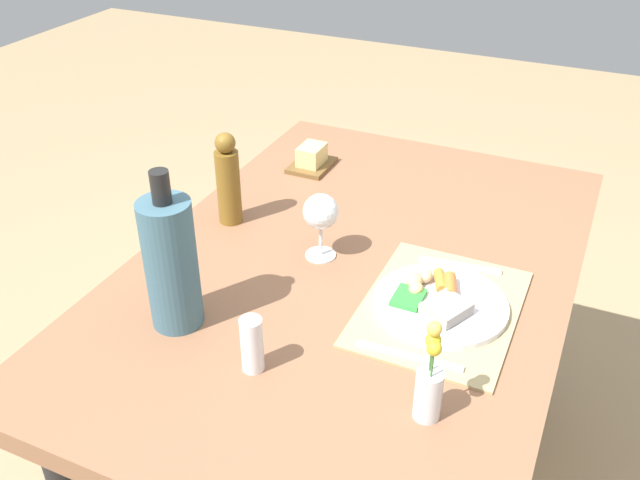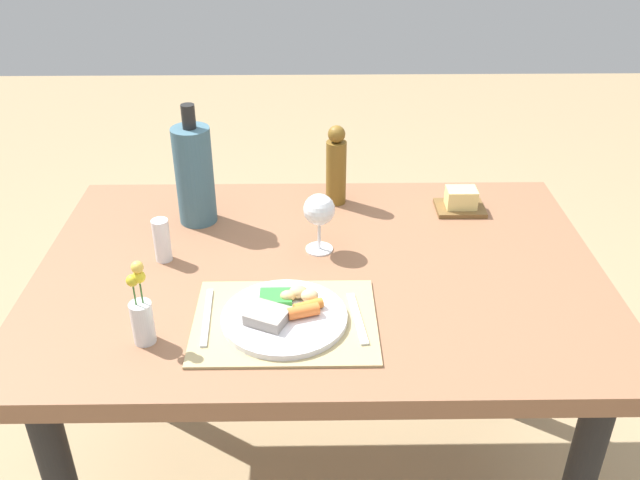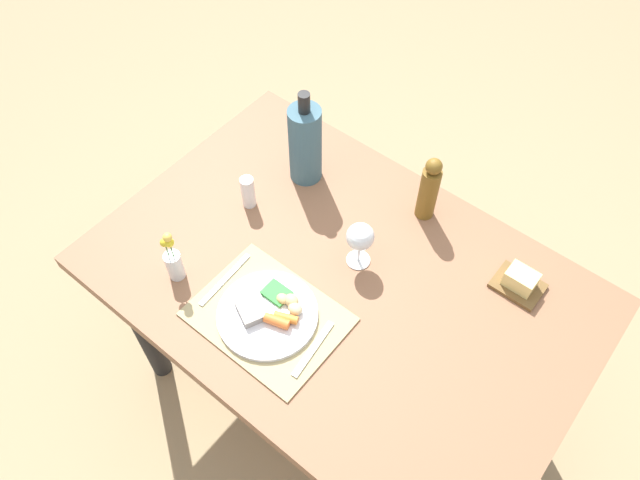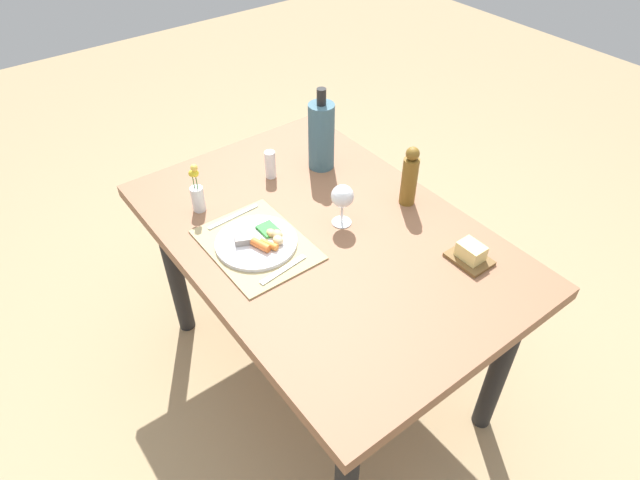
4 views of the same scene
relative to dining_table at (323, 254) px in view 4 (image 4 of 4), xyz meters
name	(u,v)px [view 4 (image 4 of 4)]	position (x,y,z in m)	size (l,w,h in m)	color
ground_plane	(323,369)	(0.00, 0.00, -0.66)	(8.00, 8.00, 0.00)	tan
dining_table	(323,254)	(0.00, 0.00, 0.00)	(1.33, 0.89, 0.76)	#895C40
placemat	(257,245)	(-0.08, -0.21, 0.10)	(0.38, 0.29, 0.01)	tan
dinner_plate	(257,241)	(-0.08, -0.21, 0.12)	(0.26, 0.26, 0.04)	silver
fork	(233,217)	(-0.24, -0.20, 0.11)	(0.01, 0.20, 0.01)	silver
knife	(283,270)	(0.08, -0.21, 0.11)	(0.02, 0.17, 0.01)	silver
pepper_mill	(410,177)	(0.05, 0.33, 0.21)	(0.05, 0.05, 0.22)	brown
wine_glass	(343,198)	(0.00, 0.08, 0.21)	(0.08, 0.08, 0.15)	white
cooler_bottle	(321,135)	(-0.32, 0.23, 0.23)	(0.10, 0.10, 0.32)	#3D6272
flower_vase	(197,194)	(-0.35, -0.27, 0.17)	(0.04, 0.04, 0.19)	silver
butter_dish	(470,254)	(0.38, 0.28, 0.13)	(0.13, 0.10, 0.06)	brown
salt_shaker	(270,164)	(-0.37, 0.04, 0.15)	(0.04, 0.04, 0.11)	white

